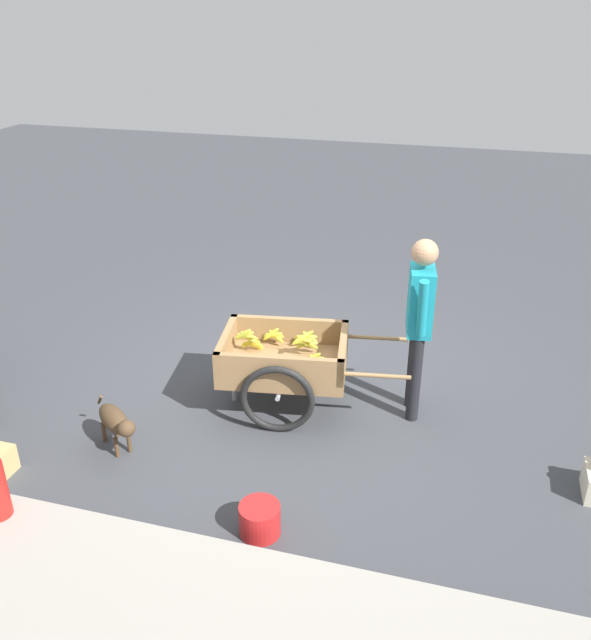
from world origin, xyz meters
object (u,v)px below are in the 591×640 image
object	(u,v)px
fruit_cart	(285,362)
dog	(116,421)
vendor_person	(419,313)
plastic_bucket	(260,519)

from	to	relation	value
fruit_cart	dog	distance (m)	1.53
fruit_cart	dog	bearing A→B (deg)	42.44
vendor_person	plastic_bucket	distance (m)	2.16
vendor_person	fruit_cart	bearing A→B (deg)	8.97
fruit_cart	dog	world-z (taller)	fruit_cart
vendor_person	dog	world-z (taller)	vendor_person
vendor_person	dog	distance (m)	2.65
dog	vendor_person	bearing A→B (deg)	-151.86
fruit_cart	vendor_person	world-z (taller)	vendor_person
dog	plastic_bucket	xyz separation A→B (m)	(-1.43, 0.59, -0.16)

